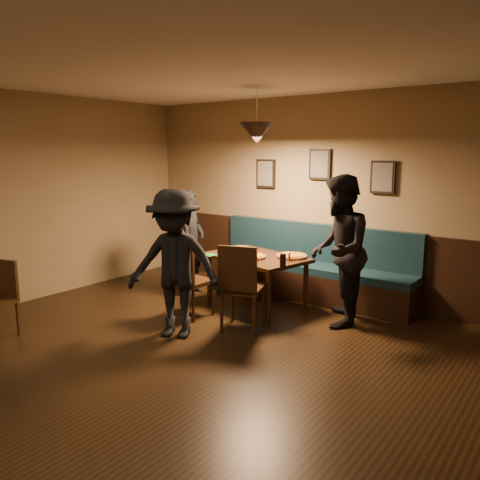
{
  "coord_description": "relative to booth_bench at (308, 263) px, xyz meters",
  "views": [
    {
      "loc": [
        3.14,
        -2.55,
        2.01
      ],
      "look_at": [
        -0.34,
        2.08,
        0.95
      ],
      "focal_mm": 35.81,
      "sensor_mm": 36.0,
      "label": 1
    }
  ],
  "objects": [
    {
      "name": "picture_right",
      "position": [
        0.9,
        0.27,
        1.2
      ],
      "size": [
        0.32,
        0.04,
        0.42
      ],
      "primitive_type": "cube",
      "color": "black",
      "rests_on": "wall_back"
    },
    {
      "name": "chair_near_left",
      "position": [
        -0.78,
        -1.52,
        -0.04
      ],
      "size": [
        0.42,
        0.42,
        0.92
      ],
      "primitive_type": null,
      "rotation": [
        0.0,
        0.0,
        -0.03
      ],
      "color": "black",
      "rests_on": "floor"
    },
    {
      "name": "pendant_lamp",
      "position": [
        -0.34,
        -0.77,
        1.75
      ],
      "size": [
        0.44,
        0.44,
        0.25
      ],
      "primitive_type": "cone",
      "rotation": [
        3.14,
        0.0,
        0.0
      ],
      "color": "black",
      "rests_on": "ceiling"
    },
    {
      "name": "picture_left",
      "position": [
        -0.9,
        0.27,
        1.2
      ],
      "size": [
        0.32,
        0.04,
        0.42
      ],
      "primitive_type": "cube",
      "color": "black",
      "rests_on": "wall_back"
    },
    {
      "name": "napkin_a",
      "position": [
        -0.92,
        -0.54,
        0.19
      ],
      "size": [
        0.14,
        0.14,
        0.01
      ],
      "primitive_type": "cube",
      "rotation": [
        0.0,
        0.0,
        0.03
      ],
      "color": "#207940",
      "rests_on": "dining_table"
    },
    {
      "name": "tabasco_bottle",
      "position": [
        0.17,
        -0.78,
        0.25
      ],
      "size": [
        0.03,
        0.03,
        0.11
      ],
      "primitive_type": "cylinder",
      "rotation": [
        0.0,
        0.0,
        -0.39
      ],
      "color": "#8E1F04",
      "rests_on": "dining_table"
    },
    {
      "name": "cutlery_set",
      "position": [
        -0.4,
        -1.16,
        0.19
      ],
      "size": [
        0.21,
        0.04,
        0.0
      ],
      "primitive_type": "cube",
      "rotation": [
        0.0,
        0.0,
        1.47
      ],
      "color": "silver",
      "rests_on": "dining_table"
    },
    {
      "name": "pizza_a",
      "position": [
        -0.71,
        -0.64,
        0.21
      ],
      "size": [
        0.41,
        0.41,
        0.04
      ],
      "primitive_type": "cylinder",
      "rotation": [
        0.0,
        0.0,
        0.11
      ],
      "color": "gold",
      "rests_on": "dining_table"
    },
    {
      "name": "wainscot",
      "position": [
        0.0,
        0.27,
        0.0
      ],
      "size": [
        5.88,
        0.06,
        1.0
      ],
      "primitive_type": "cube",
      "color": "black",
      "rests_on": "ground"
    },
    {
      "name": "chair_near_right",
      "position": [
        -0.01,
        -1.51,
        0.0
      ],
      "size": [
        0.57,
        0.57,
        1.01
      ],
      "primitive_type": null,
      "rotation": [
        0.0,
        0.0,
        0.33
      ],
      "color": "black",
      "rests_on": "floor"
    },
    {
      "name": "booth_bench",
      "position": [
        0.0,
        0.0,
        0.0
      ],
      "size": [
        3.0,
        0.6,
        1.0
      ],
      "primitive_type": null,
      "color": "#0F232D",
      "rests_on": "ground"
    },
    {
      "name": "diner_left",
      "position": [
        -1.43,
        -0.83,
        0.25
      ],
      "size": [
        0.53,
        0.64,
        1.5
      ],
      "primitive_type": "imported",
      "rotation": [
        0.0,
        0.0,
        1.94
      ],
      "color": "black",
      "rests_on": "floor"
    },
    {
      "name": "diner_front",
      "position": [
        -0.48,
        -2.13,
        0.32
      ],
      "size": [
        1.21,
        0.98,
        1.64
      ],
      "primitive_type": "imported",
      "rotation": [
        0.0,
        0.0,
        0.41
      ],
      "color": "black",
      "rests_on": "floor"
    },
    {
      "name": "ceiling",
      "position": [
        0.0,
        -3.2,
        2.3
      ],
      "size": [
        7.0,
        7.0,
        0.0
      ],
      "primitive_type": "plane",
      "rotation": [
        3.14,
        0.0,
        0.0
      ],
      "color": "silver",
      "rests_on": "ground"
    },
    {
      "name": "dining_table",
      "position": [
        -0.34,
        -0.77,
        -0.15
      ],
      "size": [
        1.43,
        1.07,
        0.69
      ],
      "primitive_type": "cube",
      "rotation": [
        0.0,
        0.0,
        -0.2
      ],
      "color": "black",
      "rests_on": "floor"
    },
    {
      "name": "floor",
      "position": [
        0.0,
        -3.2,
        -0.5
      ],
      "size": [
        7.0,
        7.0,
        0.0
      ],
      "primitive_type": "plane",
      "color": "black",
      "rests_on": "ground"
    },
    {
      "name": "napkin_b",
      "position": [
        -0.85,
        -1.1,
        0.19
      ],
      "size": [
        0.19,
        0.19,
        0.01
      ],
      "primitive_type": "cube",
      "rotation": [
        0.0,
        0.0,
        -0.16
      ],
      "color": "#1A6523",
      "rests_on": "dining_table"
    },
    {
      "name": "diner_right",
      "position": [
        0.78,
        -0.69,
        0.38
      ],
      "size": [
        0.95,
        1.05,
        1.77
      ],
      "primitive_type": "imported",
      "rotation": [
        0.0,
        0.0,
        -1.18
      ],
      "color": "black",
      "rests_on": "floor"
    },
    {
      "name": "picture_center",
      "position": [
        0.0,
        0.27,
        1.35
      ],
      "size": [
        0.32,
        0.04,
        0.42
      ],
      "primitive_type": "cube",
      "color": "black",
      "rests_on": "wall_back"
    },
    {
      "name": "pizza_c",
      "position": [
        0.09,
        -0.59,
        0.21
      ],
      "size": [
        0.44,
        0.44,
        0.04
      ],
      "primitive_type": "cylinder",
      "rotation": [
        0.0,
        0.0,
        -0.14
      ],
      "color": "#BE7A23",
      "rests_on": "dining_table"
    },
    {
      "name": "wall_back",
      "position": [
        0.0,
        0.3,
        0.9
      ],
      "size": [
        6.0,
        0.0,
        6.0
      ],
      "primitive_type": "plane",
      "rotation": [
        1.57,
        0.0,
        0.0
      ],
      "color": "#8C704F",
      "rests_on": "ground"
    },
    {
      "name": "soda_glass",
      "position": [
        0.27,
        -1.1,
        0.27
      ],
      "size": [
        0.1,
        0.1,
        0.16
      ],
      "primitive_type": "cylinder",
      "rotation": [
        0.0,
        0.0,
        -0.41
      ],
      "color": "black",
      "rests_on": "dining_table"
    },
    {
      "name": "pizza_b",
      "position": [
        -0.32,
        -0.91,
        0.21
      ],
      "size": [
        0.45,
        0.45,
        0.04
      ],
      "primitive_type": "cylinder",
      "rotation": [
        0.0,
        0.0,
        0.26
      ],
      "color": "orange",
      "rests_on": "dining_table"
    }
  ]
}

